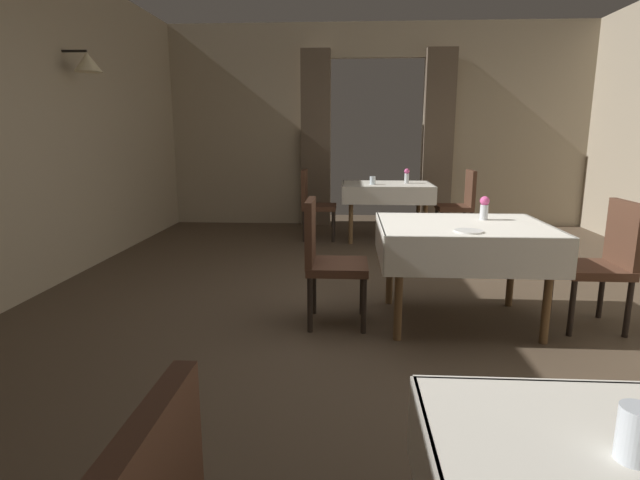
# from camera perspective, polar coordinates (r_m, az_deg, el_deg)

# --- Properties ---
(ground) EXTENTS (10.08, 10.08, 0.00)m
(ground) POSITION_cam_1_polar(r_m,az_deg,el_deg) (3.92, 9.14, -8.89)
(ground) COLOR #4C3D2D
(wall_back) EXTENTS (6.40, 0.27, 3.00)m
(wall_back) POSITION_cam_1_polar(r_m,az_deg,el_deg) (7.84, 6.47, 12.87)
(wall_back) COLOR tan
(wall_back) RESTS_ON ground
(dining_table_mid) EXTENTS (1.22, 0.99, 0.75)m
(dining_table_mid) POSITION_cam_1_polar(r_m,az_deg,el_deg) (3.80, 15.99, 0.36)
(dining_table_mid) COLOR brown
(dining_table_mid) RESTS_ON ground
(dining_table_far) EXTENTS (1.18, 0.89, 0.75)m
(dining_table_far) POSITION_cam_1_polar(r_m,az_deg,el_deg) (6.71, 7.62, 5.59)
(dining_table_far) COLOR brown
(dining_table_far) RESTS_ON ground
(chair_mid_right) EXTENTS (0.44, 0.44, 0.93)m
(chair_mid_right) POSITION_cam_1_polar(r_m,az_deg,el_deg) (4.11, 29.68, -1.85)
(chair_mid_right) COLOR black
(chair_mid_right) RESTS_ON ground
(chair_mid_left) EXTENTS (0.45, 0.44, 0.93)m
(chair_mid_left) POSITION_cam_1_polar(r_m,az_deg,el_deg) (3.65, 0.75, -1.82)
(chair_mid_left) COLOR black
(chair_mid_left) RESTS_ON ground
(chair_far_right) EXTENTS (0.44, 0.44, 0.93)m
(chair_far_right) POSITION_cam_1_polar(r_m,az_deg,el_deg) (6.86, 15.75, 4.23)
(chair_far_right) COLOR black
(chair_far_right) RESTS_ON ground
(chair_far_left) EXTENTS (0.44, 0.44, 0.93)m
(chair_far_left) POSITION_cam_1_polar(r_m,az_deg,el_deg) (6.67, -0.77, 4.47)
(chair_far_left) COLOR black
(chair_far_left) RESTS_ON ground
(glass_near_b) EXTENTS (0.07, 0.07, 0.11)m
(glass_near_b) POSITION_cam_1_polar(r_m,az_deg,el_deg) (1.23, 32.36, -18.20)
(glass_near_b) COLOR silver
(glass_near_b) RESTS_ON dining_table_near
(flower_vase_mid) EXTENTS (0.07, 0.07, 0.18)m
(flower_vase_mid) POSITION_cam_1_polar(r_m,az_deg,el_deg) (3.98, 18.25, 3.58)
(flower_vase_mid) COLOR silver
(flower_vase_mid) RESTS_ON dining_table_mid
(plate_mid_b) EXTENTS (0.19, 0.19, 0.01)m
(plate_mid_b) POSITION_cam_1_polar(r_m,az_deg,el_deg) (3.46, 16.62, 0.98)
(plate_mid_b) COLOR white
(plate_mid_b) RESTS_ON dining_table_mid
(flower_vase_far) EXTENTS (0.07, 0.07, 0.20)m
(flower_vase_far) POSITION_cam_1_polar(r_m,az_deg,el_deg) (6.76, 9.88, 7.29)
(flower_vase_far) COLOR silver
(flower_vase_far) RESTS_ON dining_table_far
(glass_far_b) EXTENTS (0.08, 0.08, 0.11)m
(glass_far_b) POSITION_cam_1_polar(r_m,az_deg,el_deg) (6.54, 6.03, 6.79)
(glass_far_b) COLOR silver
(glass_far_b) RESTS_ON dining_table_far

